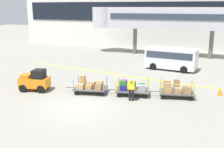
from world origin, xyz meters
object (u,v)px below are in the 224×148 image
at_px(baggage_cart_lead, 90,86).
at_px(baggage_handler, 131,88).
at_px(baggage_cart_middle, 132,88).
at_px(shuttle_van, 171,57).
at_px(safety_cone_near, 220,92).
at_px(baggage_tug, 35,81).
at_px(baggage_cart_tail, 176,89).

relative_size(baggage_cart_lead, baggage_handler, 1.98).
height_order(baggage_cart_middle, baggage_handler, baggage_handler).
relative_size(baggage_handler, shuttle_van, 0.31).
xyz_separation_m(baggage_cart_middle, safety_cone_near, (5.70, 2.24, -0.24)).
xyz_separation_m(baggage_tug, baggage_handler, (7.24, 0.50, 0.11)).
distance_m(baggage_cart_lead, baggage_cart_tail, 6.01).
distance_m(baggage_handler, safety_cone_near, 6.41).
bearing_deg(baggage_handler, baggage_cart_lead, 171.56).
distance_m(baggage_cart_lead, baggage_handler, 3.28).
distance_m(baggage_cart_tail, shuttle_van, 8.42).
relative_size(baggage_cart_lead, safety_cone_near, 5.61).
bearing_deg(baggage_handler, baggage_cart_tail, 36.07).
bearing_deg(baggage_handler, baggage_tug, -176.04).
relative_size(baggage_cart_middle, shuttle_van, 0.62).
xyz_separation_m(baggage_tug, baggage_cart_lead, (4.01, 0.98, -0.23)).
relative_size(baggage_tug, safety_cone_near, 4.18).
relative_size(shuttle_van, safety_cone_near, 9.02).
xyz_separation_m(baggage_cart_middle, baggage_handler, (0.31, -1.17, 0.35)).
xyz_separation_m(shuttle_van, safety_cone_near, (4.63, -6.67, -0.96)).
distance_m(baggage_tug, baggage_handler, 7.26).
distance_m(baggage_cart_tail, baggage_handler, 3.24).
relative_size(baggage_cart_tail, shuttle_van, 0.62).
bearing_deg(baggage_cart_middle, baggage_cart_lead, -166.59).
height_order(baggage_cart_lead, shuttle_van, shuttle_van).
height_order(baggage_cart_middle, safety_cone_near, baggage_cart_middle).
bearing_deg(baggage_tug, baggage_cart_middle, 13.59).
bearing_deg(safety_cone_near, baggage_cart_tail, -151.37).
bearing_deg(baggage_cart_lead, baggage_cart_middle, 13.41).
height_order(shuttle_van, safety_cone_near, shuttle_van).
bearing_deg(baggage_cart_middle, baggage_handler, -75.23).
height_order(baggage_tug, baggage_cart_middle, baggage_tug).
xyz_separation_m(baggage_cart_lead, baggage_cart_tail, (5.84, 1.42, 0.04)).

